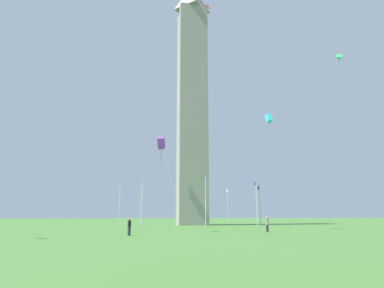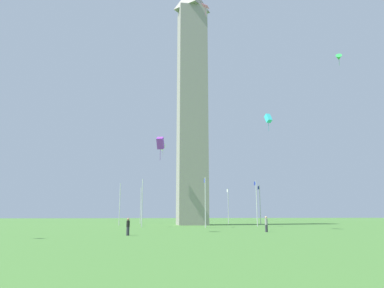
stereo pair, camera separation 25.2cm
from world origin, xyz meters
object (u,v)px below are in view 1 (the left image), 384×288
at_px(flagpole_n, 183,204).
at_px(flagpole_nw, 228,204).
at_px(flagpole_w, 260,203).
at_px(person_gray_shirt, 267,224).
at_px(flagpole_e, 120,202).
at_px(kite_cyan_box, 269,118).
at_px(flagpole_se, 142,200).
at_px(flagpole_ne, 141,204).
at_px(kite_green_delta, 339,58).
at_px(obelisk_monument, 192,97).
at_px(person_black_shirt, 129,227).
at_px(kite_purple_box, 161,143).
at_px(kite_white_box, 163,147).
at_px(flagpole_s, 206,200).
at_px(kite_pink_diamond, 206,6).
at_px(flagpole_sw, 257,201).

xyz_separation_m(flagpole_n, flagpole_nw, (-3.95, -9.55, 0.00)).
bearing_deg(flagpole_w, person_gray_shirt, 161.78).
xyz_separation_m(flagpole_e, kite_cyan_box, (-22.00, -20.90, 10.93)).
bearing_deg(flagpole_n, flagpole_se, 157.50).
height_order(flagpole_n, kite_cyan_box, kite_cyan_box).
xyz_separation_m(flagpole_n, person_gray_shirt, (-41.69, -4.22, -3.33)).
height_order(flagpole_ne, flagpole_nw, same).
distance_m(flagpole_w, person_gray_shirt, 29.87).
relative_size(flagpole_n, flagpole_w, 1.00).
relative_size(flagpole_w, kite_green_delta, 4.56).
bearing_deg(flagpole_ne, obelisk_monument, -135.19).
bearing_deg(kite_green_delta, flagpole_n, 22.23).
xyz_separation_m(person_gray_shirt, kite_green_delta, (2.02, -11.99, 22.03)).
relative_size(person_black_shirt, kite_purple_box, 0.59).
relative_size(kite_green_delta, kite_cyan_box, 0.68).
relative_size(flagpole_n, kite_purple_box, 2.77).
height_order(flagpole_e, person_gray_shirt, flagpole_e).
bearing_deg(kite_white_box, person_black_shirt, 169.79).
distance_m(obelisk_monument, person_black_shirt, 42.25).
bearing_deg(flagpole_nw, obelisk_monument, 135.19).
height_order(flagpole_s, kite_pink_diamond, kite_pink_diamond).
bearing_deg(flagpole_ne, flagpole_nw, -90.00).
xyz_separation_m(flagpole_e, flagpole_se, (-9.55, -3.95, 0.00)).
bearing_deg(flagpole_w, flagpole_se, 112.50).
bearing_deg(flagpole_w, flagpole_nw, 22.50).
height_order(flagpole_n, person_gray_shirt, flagpole_n).
bearing_deg(kite_white_box, flagpole_nw, -48.96).
distance_m(obelisk_monument, kite_green_delta, 30.82).
distance_m(kite_purple_box, kite_white_box, 24.01).
bearing_deg(flagpole_sw, flagpole_n, 22.50).
bearing_deg(kite_purple_box, obelisk_monument, -16.05).
bearing_deg(flagpole_s, kite_green_delta, -128.02).
height_order(person_gray_shirt, kite_pink_diamond, kite_pink_diamond).
bearing_deg(flagpole_w, kite_white_box, 101.51).
distance_m(flagpole_se, kite_purple_box, 19.01).
relative_size(kite_green_delta, kite_pink_diamond, 1.04).
relative_size(flagpole_s, person_black_shirt, 4.71).
distance_m(flagpole_ne, flagpole_se, 19.09).
bearing_deg(person_gray_shirt, person_black_shirt, 80.67).
relative_size(flagpole_se, person_black_shirt, 4.71).
bearing_deg(person_gray_shirt, obelisk_monument, -17.20).
xyz_separation_m(flagpole_e, person_gray_shirt, (-28.19, -17.72, -3.33)).
distance_m(flagpole_w, person_black_shirt, 41.11).
height_order(flagpole_se, kite_purple_box, kite_purple_box).
bearing_deg(flagpole_n, obelisk_monument, 180.00).
xyz_separation_m(flagpole_n, flagpole_s, (-27.00, 0.00, 0.00)).
bearing_deg(kite_white_box, flagpole_se, 147.41).
bearing_deg(flagpole_w, flagpole_ne, 67.50).
relative_size(kite_pink_diamond, kite_white_box, 0.67).
distance_m(flagpole_nw, kite_pink_diamond, 44.38).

